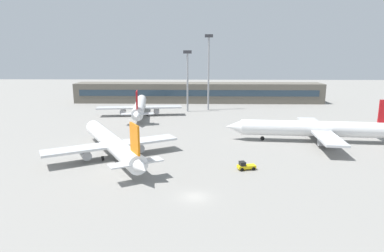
{
  "coord_description": "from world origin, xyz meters",
  "views": [
    {
      "loc": [
        0.79,
        -50.31,
        22.92
      ],
      "look_at": [
        -1.41,
        40.0,
        3.0
      ],
      "focal_mm": 31.23,
      "sensor_mm": 36.0,
      "label": 1
    }
  ],
  "objects_px": {
    "airplane_near": "(111,142)",
    "floodlight_tower_east": "(187,76)",
    "airplane_far": "(140,106)",
    "baggage_tug_yellow": "(245,166)",
    "floodlight_tower_west": "(209,68)",
    "airplane_mid": "(314,129)"
  },
  "relations": [
    {
      "from": "airplane_near",
      "to": "floodlight_tower_west",
      "type": "distance_m",
      "value": 68.88
    },
    {
      "from": "airplane_far",
      "to": "floodlight_tower_west",
      "type": "bearing_deg",
      "value": 25.51
    },
    {
      "from": "airplane_near",
      "to": "baggage_tug_yellow",
      "type": "relative_size",
      "value": 9.98
    },
    {
      "from": "airplane_far",
      "to": "floodlight_tower_east",
      "type": "xyz_separation_m",
      "value": [
        17.59,
        8.0,
        10.49
      ]
    },
    {
      "from": "floodlight_tower_west",
      "to": "floodlight_tower_east",
      "type": "xyz_separation_m",
      "value": [
        -8.28,
        -4.35,
        -3.18
      ]
    },
    {
      "from": "baggage_tug_yellow",
      "to": "floodlight_tower_west",
      "type": "bearing_deg",
      "value": 94.61
    },
    {
      "from": "airplane_far",
      "to": "floodlight_tower_east",
      "type": "bearing_deg",
      "value": 24.45
    },
    {
      "from": "airplane_far",
      "to": "floodlight_tower_east",
      "type": "relative_size",
      "value": 1.88
    },
    {
      "from": "floodlight_tower_east",
      "to": "airplane_mid",
      "type": "bearing_deg",
      "value": -52.53
    },
    {
      "from": "airplane_far",
      "to": "baggage_tug_yellow",
      "type": "bearing_deg",
      "value": -61.93
    },
    {
      "from": "airplane_mid",
      "to": "airplane_far",
      "type": "bearing_deg",
      "value": 144.52
    },
    {
      "from": "airplane_near",
      "to": "airplane_far",
      "type": "distance_m",
      "value": 51.05
    },
    {
      "from": "airplane_far",
      "to": "baggage_tug_yellow",
      "type": "height_order",
      "value": "airplane_far"
    },
    {
      "from": "airplane_far",
      "to": "baggage_tug_yellow",
      "type": "relative_size",
      "value": 11.59
    },
    {
      "from": "airplane_mid",
      "to": "baggage_tug_yellow",
      "type": "height_order",
      "value": "airplane_mid"
    },
    {
      "from": "airplane_near",
      "to": "floodlight_tower_east",
      "type": "distance_m",
      "value": 61.79
    },
    {
      "from": "baggage_tug_yellow",
      "to": "floodlight_tower_east",
      "type": "distance_m",
      "value": 70.01
    },
    {
      "from": "airplane_mid",
      "to": "baggage_tug_yellow",
      "type": "relative_size",
      "value": 11.96
    },
    {
      "from": "airplane_far",
      "to": "airplane_near",
      "type": "bearing_deg",
      "value": -87.11
    },
    {
      "from": "airplane_mid",
      "to": "floodlight_tower_east",
      "type": "height_order",
      "value": "floodlight_tower_east"
    },
    {
      "from": "airplane_near",
      "to": "airplane_far",
      "type": "relative_size",
      "value": 0.86
    },
    {
      "from": "airplane_far",
      "to": "floodlight_tower_west",
      "type": "height_order",
      "value": "floodlight_tower_west"
    }
  ]
}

